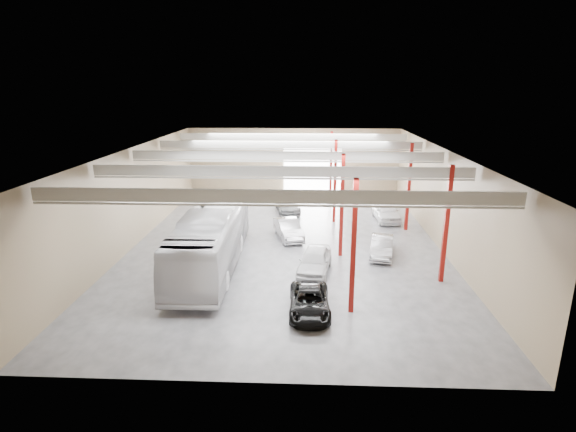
# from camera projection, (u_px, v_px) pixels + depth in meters

# --- Properties ---
(depot_shell) EXTENTS (22.12, 32.12, 7.06)m
(depot_shell) POSITION_uv_depth(u_px,v_px,m) (288.00, 177.00, 31.99)
(depot_shell) COLOR #4B4B50
(depot_shell) RESTS_ON ground
(coach_bus) EXTENTS (3.39, 13.63, 3.78)m
(coach_bus) POSITION_uv_depth(u_px,v_px,m) (211.00, 238.00, 28.49)
(coach_bus) COLOR silver
(coach_bus) RESTS_ON ground
(black_sedan) EXTENTS (2.13, 4.46, 1.23)m
(black_sedan) POSITION_uv_depth(u_px,v_px,m) (309.00, 302.00, 22.87)
(black_sedan) COLOR black
(black_sedan) RESTS_ON ground
(car_row_a) EXTENTS (2.51, 4.77, 1.55)m
(car_row_a) POSITION_uv_depth(u_px,v_px,m) (315.00, 261.00, 27.80)
(car_row_a) COLOR silver
(car_row_a) RESTS_ON ground
(car_row_b) EXTENTS (2.69, 4.65, 1.45)m
(car_row_b) POSITION_uv_depth(u_px,v_px,m) (288.00, 229.00, 34.15)
(car_row_b) COLOR #A5A5A9
(car_row_b) RESTS_ON ground
(car_row_c) EXTENTS (2.77, 5.04, 1.38)m
(car_row_c) POSITION_uv_depth(u_px,v_px,m) (287.00, 204.00, 41.37)
(car_row_c) COLOR slate
(car_row_c) RESTS_ON ground
(car_right_near) EXTENTS (2.21, 4.31, 1.36)m
(car_right_near) POSITION_uv_depth(u_px,v_px,m) (382.00, 246.00, 30.60)
(car_right_near) COLOR #A8A8AD
(car_right_near) RESTS_ON ground
(car_right_far) EXTENTS (2.19, 4.83, 1.61)m
(car_right_far) POSITION_uv_depth(u_px,v_px,m) (386.00, 211.00, 38.74)
(car_right_far) COLOR white
(car_right_far) RESTS_ON ground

